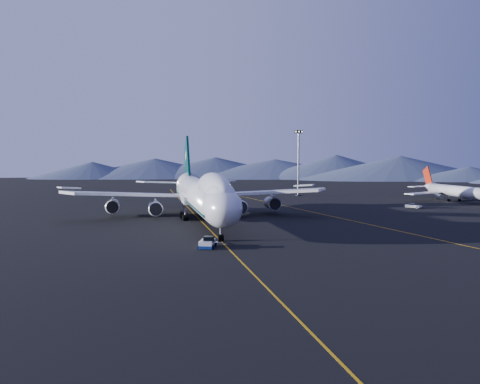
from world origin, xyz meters
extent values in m
plane|color=black|center=(0.00, 0.00, 0.00)|extent=(500.00, 500.00, 0.00)
cube|color=#C98D0B|center=(0.00, 0.00, 0.01)|extent=(0.25, 220.00, 0.01)
cube|color=#C98D0B|center=(30.00, 10.00, 0.01)|extent=(28.08, 198.09, 0.01)
cone|color=#45516B|center=(-40.81, 231.43, 6.00)|extent=(100.00, 100.00, 12.00)
cone|color=#45516B|center=(36.76, 232.11, 6.00)|extent=(100.00, 100.00, 12.00)
cone|color=#45516B|center=(110.33, 207.49, 6.00)|extent=(100.00, 100.00, 12.00)
cone|color=#45516B|center=(171.87, 160.27, 6.00)|extent=(100.00, 100.00, 12.00)
cylinder|color=silver|center=(0.00, 0.00, 5.60)|extent=(6.50, 56.00, 6.50)
ellipsoid|color=silver|center=(0.00, -28.00, 5.60)|extent=(6.50, 10.40, 6.50)
ellipsoid|color=silver|center=(0.00, -18.50, 8.10)|extent=(5.13, 25.16, 5.85)
cube|color=black|center=(0.00, -30.00, 6.80)|extent=(3.60, 1.61, 1.29)
cone|color=silver|center=(0.00, 33.00, 6.40)|extent=(6.50, 12.00, 6.50)
cube|color=#033931|center=(0.00, 1.00, 4.70)|extent=(6.24, 60.00, 1.10)
cube|color=silver|center=(0.00, 5.50, 4.50)|extent=(7.50, 13.00, 1.60)
cube|color=silver|center=(-14.50, 11.50, 5.20)|extent=(30.62, 23.28, 2.83)
cube|color=silver|center=(14.50, 11.50, 5.20)|extent=(30.62, 23.28, 2.83)
cylinder|color=slate|center=(-9.50, 7.50, 2.40)|extent=(2.90, 5.50, 2.90)
cylinder|color=slate|center=(-19.00, 14.00, 2.40)|extent=(2.90, 5.50, 2.90)
cylinder|color=slate|center=(9.50, 7.50, 2.40)|extent=(2.90, 5.50, 2.90)
cylinder|color=slate|center=(19.00, 14.00, 2.40)|extent=(2.90, 5.50, 2.90)
cube|color=#033931|center=(0.00, 32.00, 11.40)|extent=(0.55, 14.11, 15.94)
cube|color=silver|center=(-7.50, 34.50, 6.80)|extent=(12.39, 9.47, 0.98)
cube|color=silver|center=(7.50, 34.50, 6.80)|extent=(12.39, 9.47, 0.98)
cylinder|color=black|center=(0.00, -26.50, 0.55)|extent=(0.90, 1.10, 1.10)
cube|color=silver|center=(-3.00, -32.42, 0.68)|extent=(3.11, 4.43, 1.00)
cube|color=navy|center=(-3.00, -32.42, 0.32)|extent=(3.26, 4.63, 0.46)
cube|color=black|center=(-3.00, -32.42, 1.41)|extent=(1.83, 1.83, 0.82)
cylinder|color=silver|center=(82.39, 33.85, 3.21)|extent=(3.39, 28.56, 3.39)
cone|color=silver|center=(82.39, 50.80, 3.57)|extent=(3.39, 6.25, 3.39)
cube|color=silver|center=(73.46, 38.31, 2.50)|extent=(14.99, 10.12, 0.31)
cube|color=silver|center=(91.31, 38.31, 2.50)|extent=(14.99, 10.12, 0.31)
cylinder|color=slate|center=(77.48, 36.08, 1.43)|extent=(1.70, 3.12, 1.70)
cylinder|color=slate|center=(87.30, 36.08, 1.43)|extent=(1.70, 3.12, 1.70)
cube|color=#AB240F|center=(82.39, 51.25, 6.96)|extent=(0.31, 6.09, 7.19)
imported|color=silver|center=(59.37, 18.32, 0.63)|extent=(4.41, 4.89, 1.26)
cylinder|color=black|center=(41.85, 66.31, 0.18)|extent=(2.12, 2.12, 0.35)
cylinder|color=slate|center=(41.85, 66.31, 11.03)|extent=(0.62, 0.62, 22.07)
cube|color=black|center=(41.85, 66.31, 22.33)|extent=(2.82, 0.71, 1.06)
camera|label=1|loc=(-13.38, -112.64, 14.01)|focal=40.00mm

